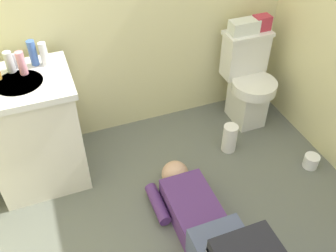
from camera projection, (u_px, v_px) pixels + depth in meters
ground_plane at (181, 214)px, 2.48m from camera, size 2.92×3.00×0.04m
toilet at (247, 81)px, 2.99m from camera, size 0.36×0.46×0.75m
vanity_cabinet at (34, 132)px, 2.45m from camera, size 0.60×0.52×0.82m
faucet at (14, 62)px, 2.25m from camera, size 0.02×0.02×0.10m
person_plumber at (207, 226)px, 2.18m from camera, size 0.39×1.06×0.52m
tissue_box at (244, 27)px, 2.76m from camera, size 0.22×0.11×0.10m
toiletry_bag at (262, 23)px, 2.80m from camera, size 0.12×0.09×0.11m
bottle_clear at (9, 62)px, 2.22m from camera, size 0.05×0.05×0.13m
bottle_pink at (22, 63)px, 2.19m from camera, size 0.05×0.05×0.15m
bottle_blue at (33, 53)px, 2.27m from camera, size 0.05×0.05×0.16m
bottle_white at (44, 54)px, 2.27m from camera, size 0.05×0.05×0.15m
paper_towel_roll at (230, 138)px, 2.85m from camera, size 0.11×0.11×0.23m
toilet_paper_roll at (311, 161)px, 2.75m from camera, size 0.11×0.11×0.10m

